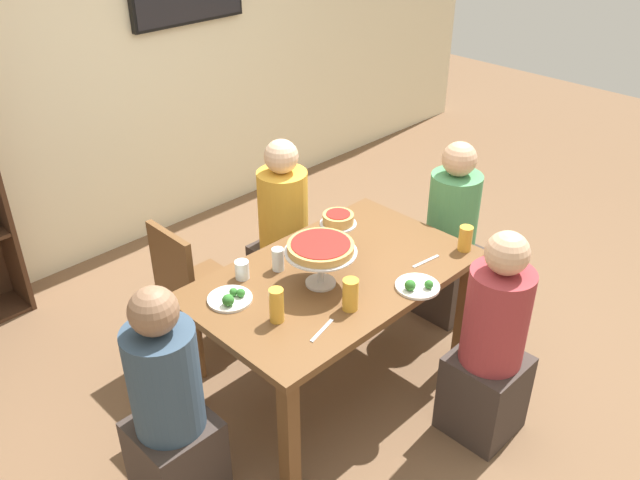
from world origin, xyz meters
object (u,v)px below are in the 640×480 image
diner_head_east (450,243)px  chair_far_left (192,285)px  dining_table (334,289)px  diner_far_right (284,240)px  beer_glass_amber_tall (277,305)px  cutlery_fork_far (303,239)px  diner_near_right (490,352)px  deep_dish_pizza_stand (321,250)px  water_glass_clear_far (278,259)px  diner_head_west (170,417)px  beer_glass_amber_short (465,238)px  cutlery_fork_near (322,330)px  cutlery_knife_far (343,227)px  beer_glass_amber_spare (350,295)px  cutlery_knife_near (426,261)px  salad_plate_far_diner (417,286)px  personal_pizza_stand (338,225)px  water_glass_clear_near (242,270)px  salad_plate_near_diner (231,298)px

diner_head_east → chair_far_left: (-1.37, 0.75, -0.01)m
dining_table → diner_far_right: diner_far_right is taller
beer_glass_amber_tall → cutlery_fork_far: beer_glass_amber_tall is taller
diner_near_right → deep_dish_pizza_stand: 0.95m
diner_head_east → water_glass_clear_far: bearing=-11.4°
deep_dish_pizza_stand → water_glass_clear_far: 0.28m
beer_glass_amber_tall → diner_head_west: bearing=172.8°
beer_glass_amber_short → water_glass_clear_far: 0.99m
diner_head_west → chair_far_left: size_ratio=1.32×
chair_far_left → cutlery_fork_near: bearing=0.1°
diner_head_west → beer_glass_amber_tall: size_ratio=6.88×
cutlery_knife_far → chair_far_left: bearing=-35.4°
chair_far_left → beer_glass_amber_short: 1.50m
chair_far_left → beer_glass_amber_spare: bearing=11.9°
diner_near_right → cutlery_knife_near: bearing=-11.4°
diner_near_right → beer_glass_amber_short: 0.62m
chair_far_left → beer_glass_amber_spare: (0.21, -0.99, 0.33)m
dining_table → cutlery_knife_far: 0.47m
beer_glass_amber_short → beer_glass_amber_spare: (-0.81, 0.07, 0.01)m
salad_plate_far_diner → beer_glass_amber_tall: bearing=155.5°
diner_far_right → cutlery_fork_near: size_ratio=6.39×
cutlery_fork_near → beer_glass_amber_tall: bearing=100.4°
salad_plate_far_diner → cutlery_fork_near: size_ratio=1.20×
personal_pizza_stand → water_glass_clear_near: bearing=161.1°
dining_table → cutlery_knife_far: (0.36, 0.28, 0.10)m
dining_table → deep_dish_pizza_stand: bearing=-170.9°
water_glass_clear_far → diner_head_east: bearing=-11.4°
diner_head_west → cutlery_knife_far: size_ratio=6.39×
deep_dish_pizza_stand → cutlery_knife_near: size_ratio=1.94×
personal_pizza_stand → water_glass_clear_near: (-0.50, 0.17, -0.12)m
salad_plate_far_diner → deep_dish_pizza_stand: bearing=129.8°
cutlery_knife_far → diner_near_right: bearing=83.3°
salad_plate_far_diner → beer_glass_amber_short: size_ratio=1.59×
diner_near_right → beer_glass_amber_spare: (-0.47, 0.49, 0.33)m
diner_head_east → beer_glass_amber_tall: diner_head_east is taller
diner_head_east → diner_near_right: size_ratio=1.00×
cutlery_fork_near → cutlery_fork_far: (0.49, 0.63, 0.00)m
beer_glass_amber_spare → cutlery_fork_near: 0.22m
deep_dish_pizza_stand → personal_pizza_stand: bearing=27.5°
beer_glass_amber_tall → water_glass_clear_near: beer_glass_amber_tall is taller
beer_glass_amber_tall → cutlery_fork_far: bearing=36.9°
chair_far_left → salad_plate_near_diner: 0.64m
diner_far_right → salad_plate_near_diner: diner_far_right is taller
diner_far_right → beer_glass_amber_short: size_ratio=8.42×
dining_table → diner_head_east: diner_head_east is taller
diner_far_right → salad_plate_near_diner: (-0.82, -0.55, 0.27)m
beer_glass_amber_short → cutlery_knife_near: 0.26m
dining_table → water_glass_clear_near: water_glass_clear_near is taller
personal_pizza_stand → beer_glass_amber_tall: (-0.60, -0.20, -0.09)m
dining_table → cutlery_fork_far: cutlery_fork_far is taller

